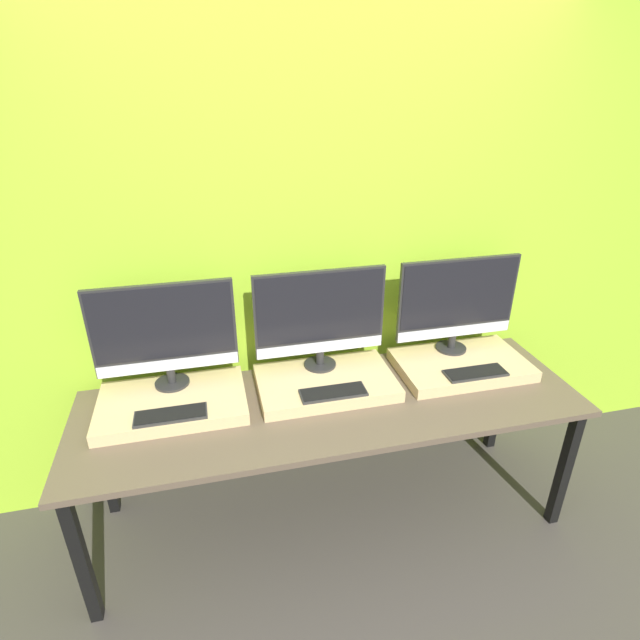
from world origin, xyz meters
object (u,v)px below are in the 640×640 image
monitor_center (320,315)px  keyboard_center (333,392)px  keyboard_left (171,415)px  keyboard_right (475,373)px  monitor_right (457,301)px  monitor_left (164,331)px

monitor_center → keyboard_center: monitor_center is taller
keyboard_center → keyboard_left: bearing=180.0°
keyboard_right → monitor_right: bearing=90.0°
monitor_left → keyboard_left: bearing=-90.0°
monitor_center → keyboard_right: bearing=-19.7°
monitor_center → monitor_left: bearing=180.0°
monitor_right → monitor_left: bearing=180.0°
monitor_left → monitor_right: 1.45m
keyboard_left → monitor_center: bearing=19.7°
monitor_right → keyboard_right: bearing=-90.0°
monitor_left → keyboard_center: 0.82m
keyboard_left → keyboard_right: (1.45, 0.00, 0.00)m
monitor_right → keyboard_right: (-0.00, -0.26, -0.27)m
monitor_center → keyboard_right: (0.72, -0.26, -0.27)m
keyboard_center → keyboard_right: 0.72m
monitor_center → monitor_right: bearing=0.0°
keyboard_left → monitor_center: 0.82m
keyboard_center → keyboard_right: bearing=0.0°
monitor_left → monitor_center: same height
monitor_left → keyboard_right: size_ratio=2.08×
monitor_left → monitor_right: size_ratio=1.00×
keyboard_right → monitor_center: bearing=160.3°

